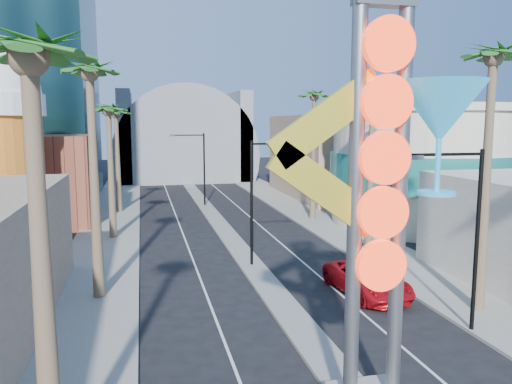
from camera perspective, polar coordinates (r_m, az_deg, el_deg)
name	(u,v)px	position (r m, az deg, el deg)	size (l,w,h in m)	color
sidewalk_west	(111,226)	(46.10, -16.28, -3.70)	(5.00, 100.00, 0.15)	gray
sidewalk_east	(314,217)	(48.76, 6.63, -2.82)	(5.00, 100.00, 0.15)	gray
median	(212,215)	(49.41, -5.01, -2.65)	(1.60, 84.00, 0.15)	gray
brick_filler_west	(36,180)	(49.29, -23.82, 1.29)	(10.00, 10.00, 8.00)	brown
filler_east	(329,156)	(62.51, 8.34, 4.05)	(10.00, 20.00, 10.00)	#977C61
turquoise_building	(423,166)	(47.24, 18.57, 2.82)	(16.60, 16.60, 10.60)	beige
canopy	(183,153)	(82.53, -8.33, 4.47)	(22.00, 16.00, 22.00)	slate
neon_sign	(404,184)	(15.17, 16.61, 0.89)	(6.53, 2.60, 12.55)	gray
streetlight_0	(260,191)	(31.26, 0.47, 0.16)	(3.79, 0.25, 8.00)	black
streetlight_1	(199,162)	(54.63, -6.51, 3.41)	(3.79, 0.25, 8.00)	black
streetlight_2	(468,224)	(22.92, 23.07, -3.41)	(3.45, 0.25, 8.00)	black
palm_0	(30,84)	(12.39, -24.38, 11.20)	(2.40, 2.40, 11.70)	brown
palm_1	(90,87)	(26.30, -18.43, 11.31)	(2.40, 2.40, 12.70)	brown
palm_2	(109,118)	(40.20, -16.48, 8.14)	(2.40, 2.40, 11.20)	brown
palm_3	(116,119)	(52.18, -15.69, 8.03)	(2.40, 2.40, 11.20)	brown
palm_5	(492,74)	(25.59, 25.40, 12.06)	(2.40, 2.40, 13.20)	brown
palm_6	(373,111)	(35.74, 13.18, 9.05)	(2.40, 2.40, 11.70)	brown
palm_7	(314,104)	(46.85, 6.67, 9.96)	(2.40, 2.40, 12.70)	brown
red_pickup	(367,279)	(27.55, 12.59, -9.72)	(2.76, 5.99, 1.66)	#B80E16
pedestrian_b	(358,234)	(37.70, 11.59, -4.74)	(0.77, 0.60, 1.59)	gray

